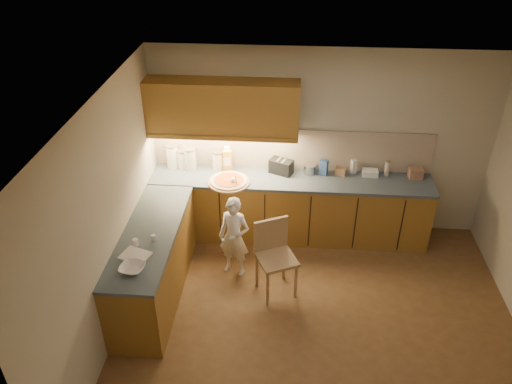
# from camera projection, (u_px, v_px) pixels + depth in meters

# --- Properties ---
(room) EXTENTS (4.54, 4.50, 2.62)m
(room) POSITION_uv_depth(u_px,v_px,m) (329.00, 202.00, 4.78)
(room) COLOR brown
(room) RESTS_ON ground
(l_counter) EXTENTS (3.77, 2.62, 0.92)m
(l_counter) POSITION_uv_depth(u_px,v_px,m) (247.00, 224.00, 6.54)
(l_counter) COLOR olive
(l_counter) RESTS_ON ground
(backsplash) EXTENTS (3.75, 0.02, 0.58)m
(backsplash) POSITION_uv_depth(u_px,v_px,m) (292.00, 149.00, 6.73)
(backsplash) COLOR #BBA891
(backsplash) RESTS_ON l_counter
(upper_cabinets) EXTENTS (1.95, 0.36, 0.73)m
(upper_cabinets) POSITION_uv_depth(u_px,v_px,m) (222.00, 108.00, 6.31)
(upper_cabinets) COLOR olive
(upper_cabinets) RESTS_ON ground
(pizza_on_board) EXTENTS (0.55, 0.55, 0.22)m
(pizza_on_board) POSITION_uv_depth(u_px,v_px,m) (229.00, 181.00, 6.53)
(pizza_on_board) COLOR tan
(pizza_on_board) RESTS_ON l_counter
(child) EXTENTS (0.45, 0.36, 1.09)m
(child) POSITION_uv_depth(u_px,v_px,m) (234.00, 237.00, 6.17)
(child) COLOR white
(child) RESTS_ON ground
(wooden_chair) EXTENTS (0.56, 0.56, 0.94)m
(wooden_chair) POSITION_uv_depth(u_px,v_px,m) (274.00, 252.00, 5.92)
(wooden_chair) COLOR tan
(wooden_chair) RESTS_ON ground
(mixing_bowl) EXTENTS (0.29, 0.29, 0.06)m
(mixing_bowl) POSITION_uv_depth(u_px,v_px,m) (132.00, 268.00, 5.07)
(mixing_bowl) COLOR white
(mixing_bowl) RESTS_ON l_counter
(canister_a) EXTENTS (0.17, 0.17, 0.34)m
(canister_a) POSITION_uv_depth(u_px,v_px,m) (172.00, 156.00, 6.82)
(canister_a) COLOR white
(canister_a) RESTS_ON l_counter
(canister_b) EXTENTS (0.15, 0.15, 0.27)m
(canister_b) POSITION_uv_depth(u_px,v_px,m) (183.00, 159.00, 6.82)
(canister_b) COLOR silver
(canister_b) RESTS_ON l_counter
(canister_c) EXTENTS (0.17, 0.17, 0.32)m
(canister_c) POSITION_uv_depth(u_px,v_px,m) (190.00, 158.00, 6.78)
(canister_c) COLOR beige
(canister_c) RESTS_ON l_counter
(canister_d) EXTENTS (0.17, 0.17, 0.28)m
(canister_d) POSITION_uv_depth(u_px,v_px,m) (218.00, 160.00, 6.79)
(canister_d) COLOR white
(canister_d) RESTS_ON l_counter
(oil_jug) EXTENTS (0.13, 0.11, 0.36)m
(oil_jug) POSITION_uv_depth(u_px,v_px,m) (227.00, 160.00, 6.74)
(oil_jug) COLOR gold
(oil_jug) RESTS_ON l_counter
(toaster) EXTENTS (0.35, 0.28, 0.20)m
(toaster) POSITION_uv_depth(u_px,v_px,m) (281.00, 166.00, 6.72)
(toaster) COLOR black
(toaster) RESTS_ON l_counter
(steel_pot) EXTENTS (0.17, 0.17, 0.13)m
(steel_pot) POSITION_uv_depth(u_px,v_px,m) (309.00, 169.00, 6.73)
(steel_pot) COLOR #ADADB2
(steel_pot) RESTS_ON l_counter
(blue_box) EXTENTS (0.13, 0.11, 0.22)m
(blue_box) POSITION_uv_depth(u_px,v_px,m) (324.00, 167.00, 6.67)
(blue_box) COLOR #305090
(blue_box) RESTS_ON l_counter
(card_box_a) EXTENTS (0.17, 0.14, 0.10)m
(card_box_a) POSITION_uv_depth(u_px,v_px,m) (340.00, 171.00, 6.70)
(card_box_a) COLOR tan
(card_box_a) RESTS_ON l_counter
(white_bottle) EXTENTS (0.09, 0.09, 0.20)m
(white_bottle) POSITION_uv_depth(u_px,v_px,m) (354.00, 167.00, 6.71)
(white_bottle) COLOR silver
(white_bottle) RESTS_ON l_counter
(flat_pack) EXTENTS (0.21, 0.15, 0.08)m
(flat_pack) POSITION_uv_depth(u_px,v_px,m) (370.00, 173.00, 6.69)
(flat_pack) COLOR white
(flat_pack) RESTS_ON l_counter
(tall_jar) EXTENTS (0.07, 0.07, 0.22)m
(tall_jar) POSITION_uv_depth(u_px,v_px,m) (387.00, 168.00, 6.66)
(tall_jar) COLOR silver
(tall_jar) RESTS_ON l_counter
(card_box_b) EXTENTS (0.19, 0.15, 0.14)m
(card_box_b) POSITION_uv_depth(u_px,v_px,m) (416.00, 173.00, 6.62)
(card_box_b) COLOR tan
(card_box_b) RESTS_ON l_counter
(dough_cloth) EXTENTS (0.35, 0.31, 0.02)m
(dough_cloth) POSITION_uv_depth(u_px,v_px,m) (135.00, 256.00, 5.27)
(dough_cloth) COLOR silver
(dough_cloth) RESTS_ON l_counter
(spice_jar_a) EXTENTS (0.08, 0.08, 0.08)m
(spice_jar_a) POSITION_uv_depth(u_px,v_px,m) (136.00, 242.00, 5.41)
(spice_jar_a) COLOR white
(spice_jar_a) RESTS_ON l_counter
(spice_jar_b) EXTENTS (0.07, 0.07, 0.07)m
(spice_jar_b) POSITION_uv_depth(u_px,v_px,m) (154.00, 238.00, 5.49)
(spice_jar_b) COLOR white
(spice_jar_b) RESTS_ON l_counter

